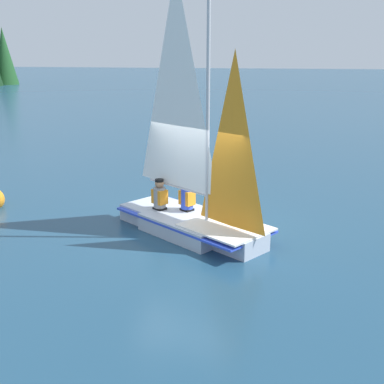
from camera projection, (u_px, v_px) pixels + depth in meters
name	position (u px, v px, depth m)	size (l,w,h in m)	color
ground_plane	(192.00, 232.00, 11.42)	(260.00, 260.00, 0.00)	navy
sailboat_main	(191.00, 197.00, 11.19)	(3.39, 4.06, 6.02)	#B2BCCC
sailor_helm	(187.00, 201.00, 11.69)	(0.41, 0.43, 1.16)	black
sailor_crew	(160.00, 200.00, 11.78)	(0.41, 0.43, 1.16)	black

